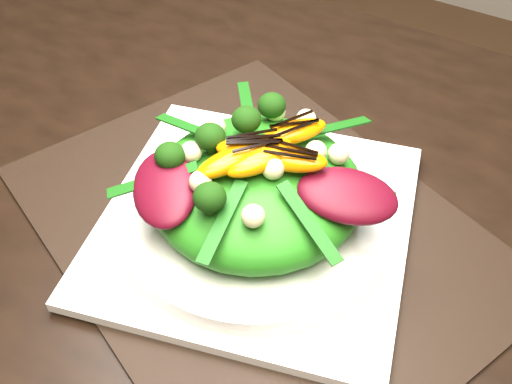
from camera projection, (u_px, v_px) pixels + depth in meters
The scene contains 10 objects.
dining_table at pixel (75, 171), 0.66m from camera, with size 1.60×0.90×0.75m, color black.
placemat at pixel (256, 226), 0.57m from camera, with size 0.45×0.34×0.00m, color black.
plate_base at pixel (256, 221), 0.56m from camera, with size 0.28×0.28×0.01m, color white.
salad_bowl at pixel (256, 210), 0.55m from camera, with size 0.26×0.26×0.02m, color silver.
lettuce_mound at pixel (256, 188), 0.53m from camera, with size 0.19×0.19×0.07m, color #297916.
radicchio_leaf at pixel (348, 196), 0.49m from camera, with size 0.08×0.05×0.02m, color #420712.
orange_segment at pixel (250, 129), 0.53m from camera, with size 0.06×0.02×0.02m, color #D16203.
broccoli_floret at pixel (228, 110), 0.54m from camera, with size 0.04×0.04×0.04m, color #173209.
macadamia_nut at pixel (256, 197), 0.47m from camera, with size 0.02×0.02×0.02m, color beige.
balsamic_drizzle at pixel (250, 121), 0.53m from camera, with size 0.05×0.00×0.00m, color black.
Camera 1 is at (0.42, -0.30, 1.18)m, focal length 42.00 mm.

